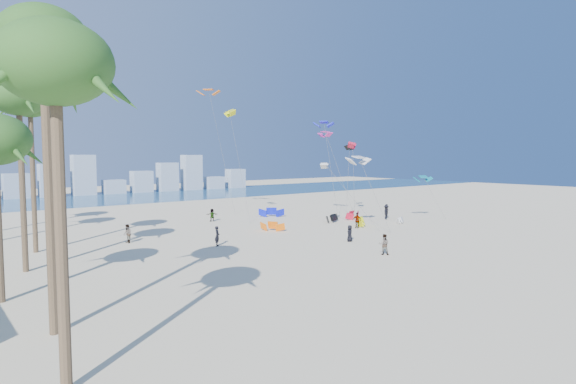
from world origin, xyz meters
TOP-DOWN VIEW (x-y plane):
  - ground at (0.00, 0.00)m, footprint 220.00×220.00m
  - ocean at (0.00, 72.00)m, footprint 220.00×220.00m
  - kitesurfer_near at (-5.33, 15.85)m, footprint 0.73×0.79m
  - kitesurfer_mid at (3.50, 3.94)m, footprint 1.03×1.05m
  - kitesurfers_far at (8.65, 20.10)m, footprint 34.08×21.30m
  - grounded_kites at (12.62, 21.51)m, footprint 17.88×17.63m
  - flying_kites at (13.71, 24.60)m, footprint 21.87×28.83m
  - palm_row at (-21.57, 16.16)m, footprint 8.17×44.80m
  - distant_skyline at (-1.19, 82.00)m, footprint 85.00×3.00m

SIDE VIEW (x-z plane):
  - ground at x=0.00m, z-range 0.00..0.00m
  - ocean at x=0.00m, z-range 0.01..0.01m
  - grounded_kites at x=12.62m, z-range -0.07..1.03m
  - kitesurfer_mid at x=3.50m, z-range 0.00..1.71m
  - kitesurfers_far at x=8.65m, z-range -0.06..1.80m
  - kitesurfer_near at x=-5.33m, z-range 0.00..1.81m
  - distant_skyline at x=-1.19m, z-range -1.11..7.29m
  - flying_kites at x=13.71m, z-range 2.20..20.08m
  - palm_row at x=-21.57m, z-range 4.27..18.97m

